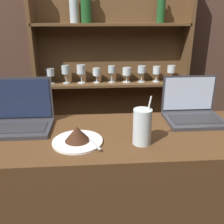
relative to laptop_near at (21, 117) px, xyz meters
name	(u,v)px	position (x,y,z in m)	size (l,w,h in m)	color
bar_counter	(118,218)	(0.47, -0.11, -0.56)	(1.82, 0.52, 1.02)	#4C3019
back_wall	(106,41)	(0.47, 0.96, 0.28)	(7.00, 0.06, 2.70)	#4C3328
back_shelf	(111,87)	(0.50, 0.88, -0.10)	(1.23, 0.18, 1.85)	brown
laptop_near	(21,117)	(0.00, 0.00, 0.00)	(0.29, 0.22, 0.24)	#333338
laptop_far	(192,111)	(0.88, 0.05, -0.01)	(0.30, 0.23, 0.22)	#333338
cake_plate	(77,137)	(0.28, -0.18, -0.03)	(0.22, 0.22, 0.08)	white
water_glass	(142,127)	(0.56, -0.21, 0.02)	(0.08, 0.08, 0.21)	silver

